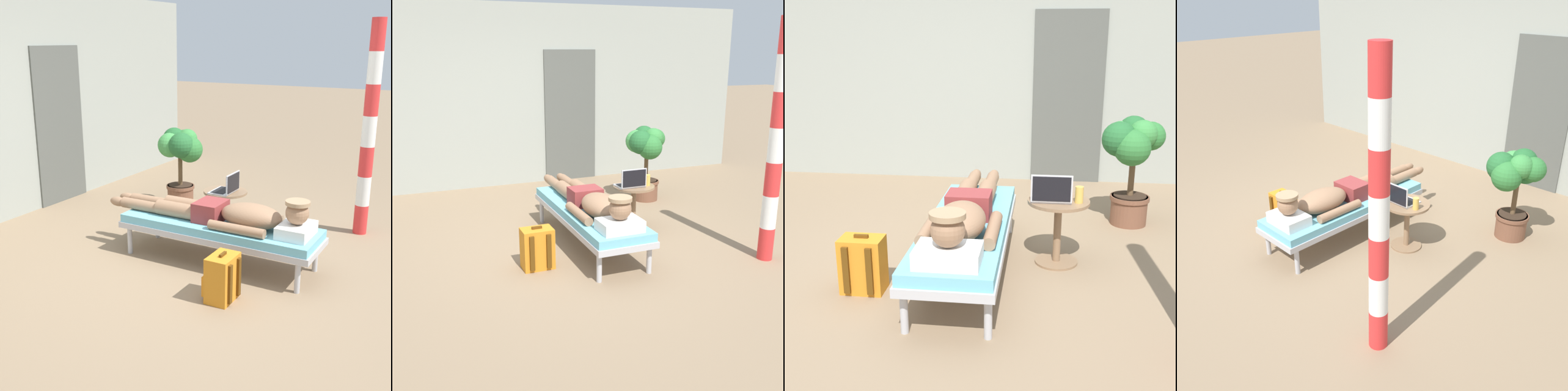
{
  "view_description": "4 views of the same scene",
  "coord_description": "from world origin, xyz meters",
  "views": [
    {
      "loc": [
        -4.06,
        -2.19,
        2.11
      ],
      "look_at": [
        0.06,
        0.14,
        0.69
      ],
      "focal_mm": 47.95,
      "sensor_mm": 36.0,
      "label": 1
    },
    {
      "loc": [
        -1.7,
        -4.74,
        2.03
      ],
      "look_at": [
        0.12,
        -0.22,
        0.61
      ],
      "focal_mm": 45.91,
      "sensor_mm": 36.0,
      "label": 2
    },
    {
      "loc": [
        0.75,
        -3.65,
        1.73
      ],
      "look_at": [
        0.26,
        0.24,
        0.53
      ],
      "focal_mm": 47.88,
      "sensor_mm": 36.0,
      "label": 3
    },
    {
      "loc": [
        3.64,
        -3.06,
        2.62
      ],
      "look_at": [
        0.43,
        0.15,
        0.49
      ],
      "focal_mm": 41.4,
      "sensor_mm": 36.0,
      "label": 4
    }
  ],
  "objects": [
    {
      "name": "side_table",
      "position": [
        0.88,
        0.23,
        0.36
      ],
      "size": [
        0.48,
        0.48,
        0.52
      ],
      "color": "#8C6B4C",
      "rests_on": "ground"
    },
    {
      "name": "house_wall_back",
      "position": [
        0.2,
        2.86,
        1.35
      ],
      "size": [
        7.6,
        0.2,
        2.7
      ],
      "primitive_type": "cube",
      "color": "#999E93",
      "rests_on": "ground"
    },
    {
      "name": "house_door_panel",
      "position": [
        1.01,
        2.75,
        1.02
      ],
      "size": [
        0.84,
        0.03,
        2.04
      ],
      "primitive_type": "cube",
      "color": "#545651",
      "rests_on": "ground"
    },
    {
      "name": "backpack",
      "position": [
        -0.48,
        -0.42,
        0.2
      ],
      "size": [
        0.3,
        0.26,
        0.42
      ],
      "color": "orange",
      "rests_on": "ground"
    },
    {
      "name": "ground_plane",
      "position": [
        0.0,
        0.0,
        0.0
      ],
      "size": [
        40.0,
        40.0,
        0.0
      ],
      "primitive_type": "plane",
      "color": "#8C7256"
    },
    {
      "name": "person_reclining",
      "position": [
        0.2,
        -0.14,
        0.52
      ],
      "size": [
        0.53,
        2.17,
        0.33
      ],
      "color": "white",
      "rests_on": "lounge_chair"
    },
    {
      "name": "laptop",
      "position": [
        0.82,
        0.18,
        0.58
      ],
      "size": [
        0.31,
        0.24,
        0.23
      ],
      "color": "silver",
      "rests_on": "side_table"
    },
    {
      "name": "drink_glass",
      "position": [
        1.03,
        0.19,
        0.59
      ],
      "size": [
        0.06,
        0.06,
        0.13
      ],
      "primitive_type": "cylinder",
      "color": "gold",
      "rests_on": "side_table"
    },
    {
      "name": "lounge_chair",
      "position": [
        0.2,
        -0.04,
        0.35
      ],
      "size": [
        0.61,
        1.98,
        0.42
      ],
      "color": "#B7B7BC",
      "rests_on": "ground"
    },
    {
      "name": "porch_post",
      "position": [
        1.71,
        -1.06,
        1.16
      ],
      "size": [
        0.15,
        0.15,
        2.33
      ],
      "color": "red",
      "rests_on": "ground"
    },
    {
      "name": "potted_plant",
      "position": [
        1.55,
        1.21,
        0.71
      ],
      "size": [
        0.59,
        0.58,
        1.03
      ],
      "color": "brown",
      "rests_on": "ground"
    }
  ]
}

